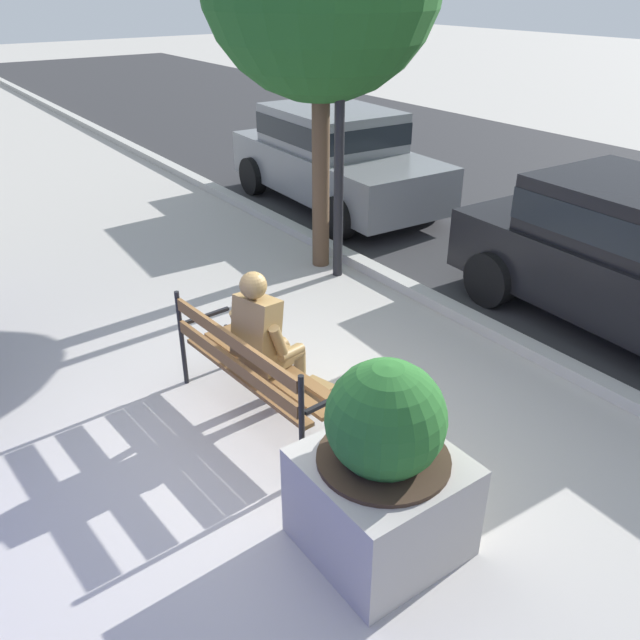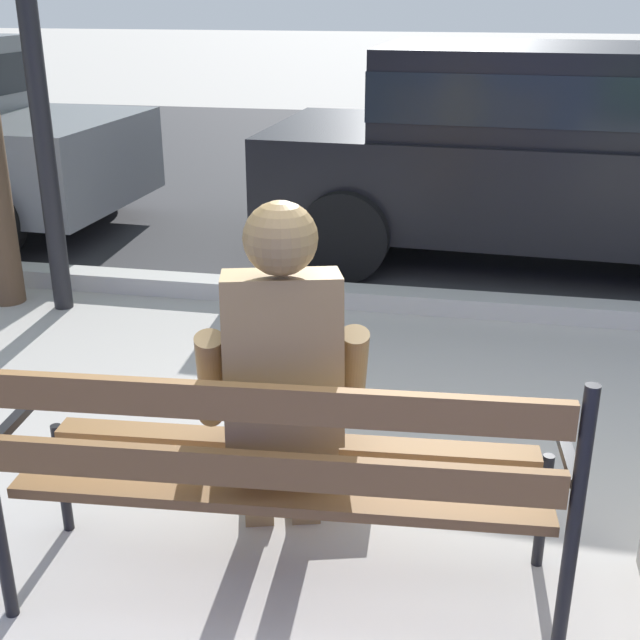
% 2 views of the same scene
% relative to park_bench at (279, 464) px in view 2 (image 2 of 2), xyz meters
% --- Properties ---
extents(ground_plane, '(80.00, 80.00, 0.00)m').
position_rel_park_bench_xyz_m(ground_plane, '(0.25, -0.06, -0.54)').
color(ground_plane, '#ADA8A0').
extents(street_surface, '(60.00, 9.00, 0.01)m').
position_rel_park_bench_xyz_m(street_surface, '(0.25, 7.44, -0.54)').
color(street_surface, '#2D2D30').
rests_on(street_surface, ground).
extents(curb_stone, '(60.00, 0.20, 0.12)m').
position_rel_park_bench_xyz_m(curb_stone, '(0.25, 2.84, -0.48)').
color(curb_stone, '#B2AFA8').
rests_on(curb_stone, ground).
extents(park_bench, '(1.83, 0.66, 0.95)m').
position_rel_park_bench_xyz_m(park_bench, '(0.00, 0.00, 0.00)').
color(park_bench, brown).
rests_on(park_bench, ground).
extents(bronze_statue_seated, '(0.61, 0.87, 1.37)m').
position_rel_park_bench_xyz_m(bronze_statue_seated, '(-0.02, 0.21, 0.12)').
color(bronze_statue_seated, olive).
rests_on(bronze_statue_seated, ground).
extents(parked_car_black, '(4.18, 2.08, 1.56)m').
position_rel_park_bench_xyz_m(parked_car_black, '(0.97, 4.14, 0.30)').
color(parked_car_black, black).
rests_on(parked_car_black, ground).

